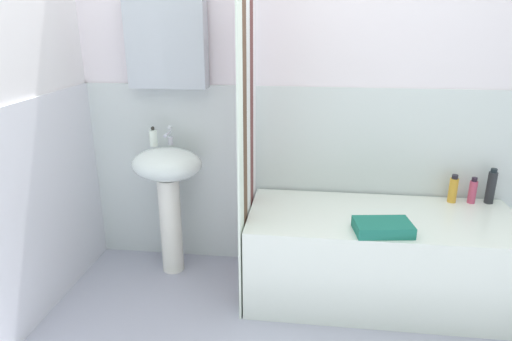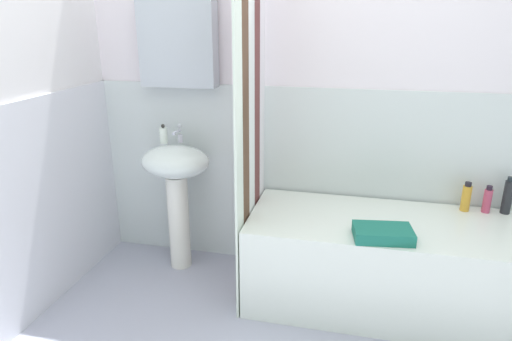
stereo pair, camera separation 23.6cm
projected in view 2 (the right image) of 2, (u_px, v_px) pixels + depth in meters
wall_back_tiled at (326, 98)px, 2.69m from camera, size 3.60×0.18×2.40m
wall_left_tiled at (0, 121)px, 2.18m from camera, size 0.07×1.81×2.40m
sink at (176, 180)px, 2.84m from camera, size 0.44×0.34×0.84m
faucet at (179, 134)px, 2.83m from camera, size 0.03×0.12×0.12m
soap_dispenser at (164, 135)px, 2.83m from camera, size 0.05×0.05×0.12m
bathtub at (383, 263)px, 2.55m from camera, size 1.52×0.66×0.53m
shower_curtain at (251, 131)px, 2.48m from camera, size 0.01×0.66×2.00m
body_wash_bottle at (508, 196)px, 2.53m from camera, size 0.05×0.05×0.22m
conditioner_bottle at (487, 200)px, 2.55m from camera, size 0.05×0.05×0.16m
lotion_bottle at (466, 197)px, 2.57m from camera, size 0.05×0.05×0.18m
towel_folded at (383, 233)px, 2.26m from camera, size 0.31×0.22×0.06m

